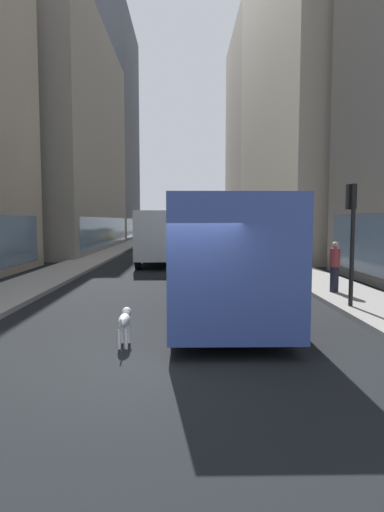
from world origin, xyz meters
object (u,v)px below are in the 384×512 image
object	(u,v)px
transit_bus	(216,245)
car_silver_sedan	(149,241)
car_red_coupe	(206,235)
traffic_light_near	(352,224)
car_grey_wagon	(157,237)
car_yellow_taxi	(161,234)
box_truck	(160,236)
dalmatian_dog	(125,320)
pedestrian_in_coat	(335,266)
car_white_van	(193,236)

from	to	relation	value
transit_bus	car_silver_sedan	xyz separation A→B (m)	(-4.00, 22.88, -0.95)
car_red_coupe	traffic_light_near	xyz separation A→B (m)	(2.10, -39.64, 1.61)
car_grey_wagon	car_silver_sedan	xyz separation A→B (m)	(-0.00, -10.08, 0.01)
car_red_coupe	car_yellow_taxi	bearing A→B (deg)	145.92
box_truck	dalmatian_dog	size ratio (longest dim) A/B	7.79
car_yellow_taxi	pedestrian_in_coat	xyz separation A→B (m)	(8.06, -41.16, 0.19)
car_red_coupe	car_yellow_taxi	xyz separation A→B (m)	(-5.60, 3.79, -0.00)
car_red_coupe	box_truck	size ratio (longest dim) A/B	0.62
box_truck	dalmatian_dog	world-z (taller)	box_truck
car_grey_wagon	car_yellow_taxi	bearing A→B (deg)	90.00
transit_bus	car_red_coupe	world-z (taller)	transit_bus
pedestrian_in_coat	traffic_light_near	world-z (taller)	traffic_light_near
car_silver_sedan	traffic_light_near	size ratio (longest dim) A/B	1.40
car_silver_sedan	car_yellow_taxi	xyz separation A→B (m)	(0.00, 19.23, -0.00)
car_yellow_taxi	box_truck	xyz separation A→B (m)	(1.60, -30.34, 0.85)
transit_bus	car_grey_wagon	bearing A→B (deg)	96.92
transit_bus	dalmatian_dog	bearing A→B (deg)	-115.52
transit_bus	pedestrian_in_coat	bearing A→B (deg)	13.25
car_yellow_taxi	dalmatian_dog	distance (m)	46.72
car_white_van	pedestrian_in_coat	xyz separation A→B (m)	(4.06, -32.11, 0.19)
transit_bus	car_white_van	world-z (taller)	transit_bus
car_white_van	car_yellow_taxi	size ratio (longest dim) A/B	1.11
transit_bus	car_silver_sedan	distance (m)	23.25
pedestrian_in_coat	box_truck	bearing A→B (deg)	120.84
car_red_coupe	car_yellow_taxi	size ratio (longest dim) A/B	1.09
car_grey_wagon	car_silver_sedan	size ratio (longest dim) A/B	0.82
car_yellow_taxi	box_truck	size ratio (longest dim) A/B	0.57
transit_bus	pedestrian_in_coat	distance (m)	4.24
pedestrian_in_coat	car_white_van	bearing A→B (deg)	97.21
car_grey_wagon	box_truck	size ratio (longest dim) A/B	0.52
dalmatian_dog	transit_bus	bearing A→B (deg)	64.48
car_white_van	traffic_light_near	bearing A→B (deg)	-83.86
pedestrian_in_coat	traffic_light_near	size ratio (longest dim) A/B	0.50
box_truck	traffic_light_near	xyz separation A→B (m)	(6.10, -13.09, 0.77)
transit_bus	car_grey_wagon	size ratio (longest dim) A/B	2.95
transit_bus	car_silver_sedan	world-z (taller)	transit_bus
car_grey_wagon	dalmatian_dog	size ratio (longest dim) A/B	4.06
car_red_coupe	car_grey_wagon	bearing A→B (deg)	-136.25
transit_bus	car_red_coupe	distance (m)	38.37
car_white_van	pedestrian_in_coat	distance (m)	32.37
car_grey_wagon	transit_bus	bearing A→B (deg)	-83.08
car_red_coupe	dalmatian_dog	distance (m)	43.07
car_yellow_taxi	car_silver_sedan	bearing A→B (deg)	-90.00
car_red_coupe	box_truck	xyz separation A→B (m)	(-4.00, -26.55, 0.84)
car_white_van	car_silver_sedan	bearing A→B (deg)	-111.45
car_yellow_taxi	box_truck	bearing A→B (deg)	-86.98
car_red_coupe	pedestrian_in_coat	bearing A→B (deg)	-86.23
car_red_coupe	car_silver_sedan	bearing A→B (deg)	-109.93
car_grey_wagon	dalmatian_dog	world-z (taller)	car_grey_wagon
traffic_light_near	dalmatian_dog	bearing A→B (deg)	-151.01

